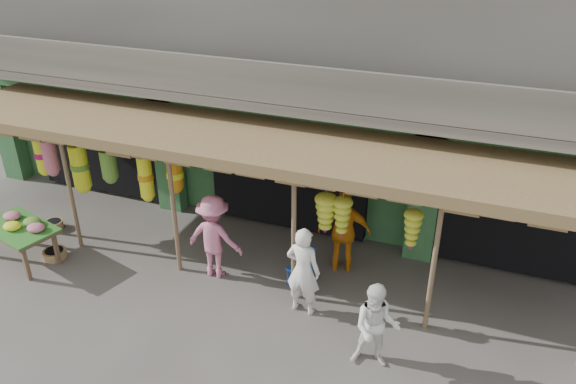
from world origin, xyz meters
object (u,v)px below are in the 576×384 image
(flower_table, at_px, (20,228))
(blue_chair, at_px, (303,263))
(person_vendor, at_px, (344,231))
(person_shopper, at_px, (214,237))
(person_right, at_px, (376,327))
(person_front, at_px, (303,271))

(flower_table, relative_size, blue_chair, 2.13)
(person_vendor, xyz_separation_m, person_shopper, (-2.35, -1.08, -0.02))
(blue_chair, xyz_separation_m, person_right, (1.81, -1.64, 0.30))
(person_right, height_order, person_vendor, person_vendor)
(blue_chair, distance_m, person_front, 0.91)
(blue_chair, xyz_separation_m, person_shopper, (-1.75, -0.32, 0.41))
(person_right, distance_m, person_shopper, 3.79)
(flower_table, height_order, person_shopper, person_shopper)
(person_right, height_order, person_shopper, person_shopper)
(person_right, xyz_separation_m, person_shopper, (-3.56, 1.31, 0.11))
(person_front, height_order, person_shopper, person_shopper)
(person_right, bearing_deg, person_front, 140.01)
(person_vendor, distance_m, person_shopper, 2.59)
(flower_table, bearing_deg, person_vendor, 33.52)
(flower_table, bearing_deg, person_right, 12.89)
(flower_table, relative_size, person_vendor, 1.01)
(blue_chair, distance_m, person_shopper, 1.82)
(flower_table, distance_m, blue_chair, 5.87)
(person_right, bearing_deg, person_shopper, 149.17)
(blue_chair, bearing_deg, flower_table, -149.01)
(person_vendor, height_order, person_shopper, person_vendor)
(flower_table, bearing_deg, person_front, 20.54)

